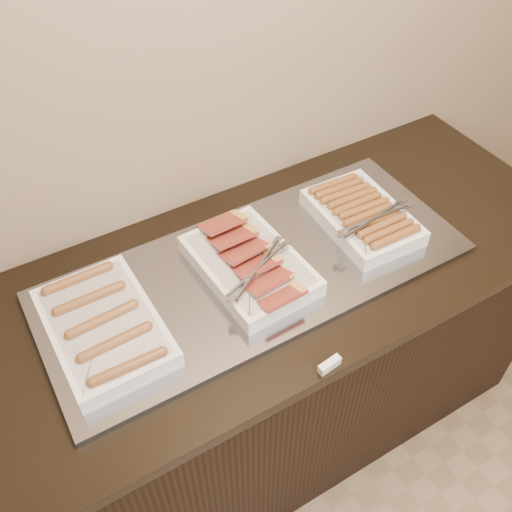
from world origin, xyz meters
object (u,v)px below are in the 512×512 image
at_px(dish_right, 363,216).
at_px(counter, 250,365).
at_px(warming_tray, 256,271).
at_px(dish_center, 250,264).
at_px(dish_left, 104,326).

bearing_deg(dish_right, counter, -178.34).
distance_m(warming_tray, dish_right, 0.37).
bearing_deg(counter, dish_center, -83.84).
height_order(counter, dish_center, dish_center).
bearing_deg(dish_right, dish_center, -177.77).
height_order(dish_center, dish_right, dish_center).
distance_m(counter, dish_center, 0.50).
distance_m(warming_tray, dish_left, 0.44).
relative_size(dish_left, dish_right, 1.10).
height_order(dish_left, dish_center, dish_center).
xyz_separation_m(dish_center, dish_right, (0.39, -0.00, 0.00)).
bearing_deg(dish_center, dish_right, -3.20).
xyz_separation_m(warming_tray, dish_right, (0.37, -0.00, 0.04)).
bearing_deg(dish_left, dish_right, -1.26).
bearing_deg(warming_tray, counter, 180.00).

